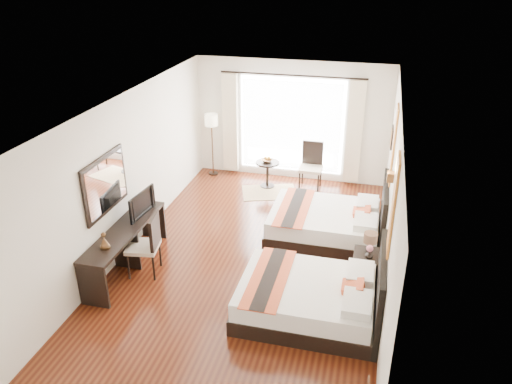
% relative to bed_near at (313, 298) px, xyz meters
% --- Properties ---
extents(floor, '(4.50, 7.50, 0.01)m').
position_rel_bed_near_xyz_m(floor, '(-1.27, 1.23, -0.31)').
color(floor, '#38130A').
rests_on(floor, ground).
extents(ceiling, '(4.50, 7.50, 0.02)m').
position_rel_bed_near_xyz_m(ceiling, '(-1.27, 1.23, 2.49)').
color(ceiling, white).
rests_on(ceiling, wall_headboard).
extents(wall_headboard, '(0.01, 7.50, 2.80)m').
position_rel_bed_near_xyz_m(wall_headboard, '(0.98, 1.23, 1.10)').
color(wall_headboard, silver).
rests_on(wall_headboard, floor).
extents(wall_desk, '(0.01, 7.50, 2.80)m').
position_rel_bed_near_xyz_m(wall_desk, '(-3.51, 1.23, 1.10)').
color(wall_desk, silver).
rests_on(wall_desk, floor).
extents(wall_window, '(4.50, 0.01, 2.80)m').
position_rel_bed_near_xyz_m(wall_window, '(-1.27, 4.98, 1.10)').
color(wall_window, silver).
rests_on(wall_window, floor).
extents(wall_entry, '(4.50, 0.01, 2.80)m').
position_rel_bed_near_xyz_m(wall_entry, '(-1.27, -2.51, 1.10)').
color(wall_entry, silver).
rests_on(wall_entry, floor).
extents(window_glass, '(2.40, 0.02, 2.20)m').
position_rel_bed_near_xyz_m(window_glass, '(-1.27, 4.96, 1.00)').
color(window_glass, white).
rests_on(window_glass, wall_window).
extents(sheer_curtain, '(2.30, 0.02, 2.10)m').
position_rel_bed_near_xyz_m(sheer_curtain, '(-1.27, 4.90, 1.00)').
color(sheer_curtain, white).
rests_on(sheer_curtain, wall_window).
extents(drape_left, '(0.35, 0.14, 2.35)m').
position_rel_bed_near_xyz_m(drape_left, '(-2.72, 4.86, 0.98)').
color(drape_left, beige).
rests_on(drape_left, floor).
extents(drape_right, '(0.35, 0.14, 2.35)m').
position_rel_bed_near_xyz_m(drape_right, '(0.18, 4.86, 0.98)').
color(drape_right, beige).
rests_on(drape_right, floor).
extents(art_panel_near, '(0.03, 0.50, 1.35)m').
position_rel_bed_near_xyz_m(art_panel_near, '(0.96, -0.00, 1.65)').
color(art_panel_near, maroon).
rests_on(art_panel_near, wall_headboard).
extents(art_panel_far, '(0.03, 0.50, 1.35)m').
position_rel_bed_near_xyz_m(art_panel_far, '(0.96, 2.33, 1.65)').
color(art_panel_far, maroon).
rests_on(art_panel_far, wall_headboard).
extents(wall_sconce, '(0.10, 0.14, 0.14)m').
position_rel_bed_near_xyz_m(wall_sconce, '(0.92, 1.02, 1.62)').
color(wall_sconce, '#4A301A').
rests_on(wall_sconce, wall_headboard).
extents(mirror_frame, '(0.04, 1.25, 0.95)m').
position_rel_bed_near_xyz_m(mirror_frame, '(-3.49, 0.46, 1.25)').
color(mirror_frame, black).
rests_on(mirror_frame, wall_desk).
extents(mirror_glass, '(0.01, 1.12, 0.82)m').
position_rel_bed_near_xyz_m(mirror_glass, '(-3.46, 0.46, 1.25)').
color(mirror_glass, white).
rests_on(mirror_glass, mirror_frame).
extents(bed_near, '(2.08, 1.62, 1.17)m').
position_rel_bed_near_xyz_m(bed_near, '(0.00, 0.00, 0.00)').
color(bed_near, black).
rests_on(bed_near, floor).
extents(bed_far, '(2.12, 1.65, 1.20)m').
position_rel_bed_near_xyz_m(bed_far, '(-0.02, 2.33, 0.01)').
color(bed_far, black).
rests_on(bed_far, floor).
extents(nightstand, '(0.45, 0.55, 0.53)m').
position_rel_bed_near_xyz_m(nightstand, '(0.72, 1.02, -0.04)').
color(nightstand, black).
rests_on(nightstand, floor).
extents(table_lamp, '(0.22, 0.22, 0.35)m').
position_rel_bed_near_xyz_m(table_lamp, '(0.74, 1.16, 0.44)').
color(table_lamp, black).
rests_on(table_lamp, nightstand).
extents(vase, '(0.15, 0.15, 0.13)m').
position_rel_bed_near_xyz_m(vase, '(0.75, 0.92, 0.26)').
color(vase, black).
rests_on(vase, nightstand).
extents(console_desk, '(0.50, 2.20, 0.76)m').
position_rel_bed_near_xyz_m(console_desk, '(-3.26, 0.46, 0.07)').
color(console_desk, black).
rests_on(console_desk, floor).
extents(television, '(0.18, 0.78, 0.44)m').
position_rel_bed_near_xyz_m(television, '(-3.24, 1.01, 0.67)').
color(television, black).
rests_on(television, console_desk).
extents(bronze_figurine, '(0.21, 0.21, 0.24)m').
position_rel_bed_near_xyz_m(bronze_figurine, '(-3.26, -0.14, 0.57)').
color(bronze_figurine, '#4A301A').
rests_on(bronze_figurine, console_desk).
extents(desk_chair, '(0.58, 0.58, 1.08)m').
position_rel_bed_near_xyz_m(desk_chair, '(-2.88, 0.40, 0.03)').
color(desk_chair, tan).
rests_on(desk_chair, floor).
extents(floor_lamp, '(0.30, 0.30, 1.51)m').
position_rel_bed_near_xyz_m(floor_lamp, '(-3.13, 4.68, 0.97)').
color(floor_lamp, black).
rests_on(floor_lamp, floor).
extents(side_table, '(0.53, 0.53, 0.62)m').
position_rel_bed_near_xyz_m(side_table, '(-1.68, 4.29, 0.00)').
color(side_table, black).
rests_on(side_table, floor).
extents(fruit_bowl, '(0.31, 0.31, 0.06)m').
position_rel_bed_near_xyz_m(fruit_bowl, '(-1.69, 4.28, 0.34)').
color(fruit_bowl, '#453418').
rests_on(fruit_bowl, side_table).
extents(window_chair, '(0.50, 0.50, 1.08)m').
position_rel_bed_near_xyz_m(window_chair, '(-0.70, 4.43, 0.03)').
color(window_chair, tan).
rests_on(window_chair, floor).
extents(jute_rug, '(1.40, 1.16, 0.01)m').
position_rel_bed_near_xyz_m(jute_rug, '(-1.56, 3.98, -0.30)').
color(jute_rug, tan).
rests_on(jute_rug, floor).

